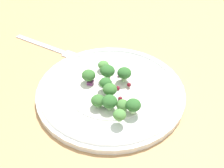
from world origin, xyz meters
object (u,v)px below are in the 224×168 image
Objects in this scene: broccoli_floret_0 at (106,72)px; fork at (50,47)px; broccoli_floret_2 at (124,73)px; plate at (112,91)px; broccoli_floret_1 at (110,90)px.

broccoli_floret_0 reaches higher than fork.
plate is at bearing -82.00° from broccoli_floret_2.
broccoli_floret_0 is at bearing 153.69° from broccoli_floret_1.
broccoli_floret_2 is (-0.46, 3.29, 2.57)cm from plate.
broccoli_floret_0 is 1.10× the size of broccoli_floret_1.
plate is 4.20cm from broccoli_floret_2.
fork is (-19.39, -2.91, -3.45)cm from broccoli_floret_0.
plate is at bearing 134.57° from broccoli_floret_1.
broccoli_floret_1 reaches higher than plate.
fork is (-22.03, -2.46, -0.61)cm from plate.
broccoli_floret_1 reaches higher than fork.
broccoli_floret_2 is (2.17, 2.84, -0.27)cm from broccoli_floret_0.
broccoli_floret_2 reaches higher than plate.
broccoli_floret_0 is (-2.63, 0.45, 2.84)cm from plate.
broccoli_floret_2 is at bearing 52.62° from broccoli_floret_0.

